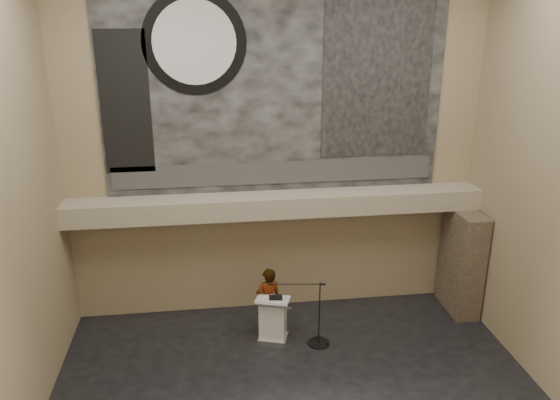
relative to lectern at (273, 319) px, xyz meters
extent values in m
cube|color=#8F785B|center=(0.28, 1.62, 3.70)|extent=(10.00, 0.02, 8.50)
cube|color=#8F785B|center=(0.28, -6.38, 3.70)|extent=(10.00, 0.02, 8.50)
cube|color=gray|center=(0.28, 1.22, 2.40)|extent=(10.00, 0.80, 0.50)
cylinder|color=#B2893D|center=(-1.32, 1.17, 2.12)|extent=(0.04, 0.04, 0.06)
cylinder|color=#B2893D|center=(2.18, 1.17, 2.12)|extent=(0.04, 0.04, 0.06)
cube|color=black|center=(0.28, 1.59, 5.15)|extent=(8.00, 0.05, 5.00)
cube|color=#2F2F2F|center=(0.28, 1.55, 3.10)|extent=(7.76, 0.02, 0.55)
cylinder|color=black|center=(-1.52, 1.55, 6.15)|extent=(2.30, 0.02, 2.30)
cylinder|color=silver|center=(-1.52, 1.53, 6.15)|extent=(1.84, 0.02, 1.84)
cube|color=black|center=(2.68, 1.55, 5.25)|extent=(2.60, 0.02, 3.60)
cube|color=black|center=(-3.12, 1.55, 4.85)|extent=(1.10, 0.02, 3.20)
cube|color=#3F3227|center=(4.93, 0.77, 0.80)|extent=(0.60, 1.40, 2.70)
cube|color=silver|center=(0.00, 0.00, -0.51)|extent=(0.80, 0.69, 0.08)
cube|color=silver|center=(0.00, 0.00, 0.01)|extent=(0.69, 0.57, 0.96)
cube|color=silver|center=(0.00, -0.02, 0.52)|extent=(0.89, 0.74, 0.13)
cube|color=black|center=(0.07, -0.03, 0.56)|extent=(0.33, 0.27, 0.04)
cube|color=silver|center=(-0.14, -0.02, 0.55)|extent=(0.29, 0.33, 0.00)
imported|color=white|center=(-0.07, 0.32, 0.29)|extent=(0.69, 0.53, 1.69)
cylinder|color=black|center=(1.04, -0.32, -0.54)|extent=(0.52, 0.52, 0.02)
cylinder|color=black|center=(1.04, -0.32, 0.25)|extent=(0.03, 0.03, 1.60)
cylinder|color=black|center=(0.48, -0.24, 1.00)|extent=(1.24, 0.19, 0.02)
camera|label=1|loc=(-1.31, -11.02, 6.85)|focal=35.00mm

